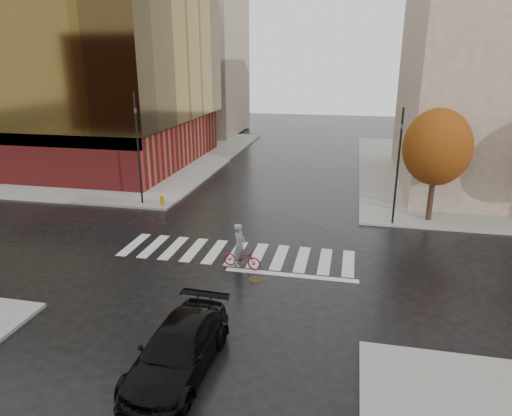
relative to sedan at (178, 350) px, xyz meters
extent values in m
plane|color=black|center=(-0.50, 8.51, -0.75)|extent=(120.00, 120.00, 0.00)
cube|color=gray|center=(-21.50, 29.51, -0.67)|extent=(30.00, 30.00, 0.15)
cube|color=silver|center=(-0.50, 9.01, -0.74)|extent=(12.00, 3.00, 0.01)
cube|color=maroon|center=(-22.50, 26.51, 1.40)|extent=(26.00, 18.00, 4.00)
cube|color=olive|center=(-22.50, 26.51, 9.40)|extent=(27.00, 19.00, 12.00)
cube|color=gray|center=(-16.50, 45.51, 9.40)|extent=(14.00, 12.00, 20.00)
cylinder|color=black|center=(9.50, 15.91, 0.80)|extent=(0.32, 0.32, 2.80)
ellipsoid|color=#8D380D|center=(9.50, 15.91, 3.72)|extent=(3.80, 3.80, 4.37)
imported|color=black|center=(0.00, 0.00, 0.00)|extent=(2.29, 5.22, 1.49)
imported|color=maroon|center=(0.17, 7.51, -0.25)|extent=(1.99, 1.02, 0.99)
imported|color=gray|center=(0.07, 7.51, 0.40)|extent=(0.62, 0.82, 2.02)
cylinder|color=black|center=(-8.54, 15.37, 2.97)|extent=(0.12, 0.12, 7.13)
imported|color=black|center=(-8.54, 15.37, 5.55)|extent=(0.22, 0.20, 0.89)
cylinder|color=black|center=(7.38, 14.81, 2.70)|extent=(0.12, 0.12, 6.60)
imported|color=black|center=(7.38, 14.81, 5.09)|extent=(0.16, 0.19, 0.82)
cylinder|color=orange|center=(-7.00, 15.01, -0.29)|extent=(0.25, 0.25, 0.62)
sphere|color=orange|center=(-7.00, 15.01, 0.02)|extent=(0.27, 0.27, 0.27)
cylinder|color=#423917|center=(1.04, 6.51, -0.74)|extent=(0.81, 0.81, 0.01)
camera|label=1|loc=(4.84, -11.16, 8.53)|focal=32.00mm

